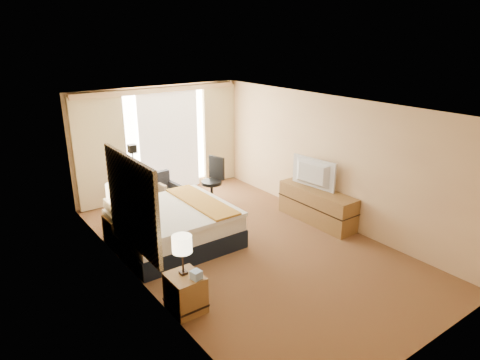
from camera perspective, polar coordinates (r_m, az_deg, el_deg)
floor at (r=8.06m, az=0.85°, el=-8.67°), size 4.20×7.00×0.02m
ceiling at (r=7.23m, az=0.95°, el=9.89°), size 4.20×7.00×0.02m
wall_back at (r=10.44m, az=-10.80°, el=5.14°), size 4.20×0.02×2.60m
wall_front at (r=5.42m, az=24.14°, el=-9.66°), size 4.20×0.02×2.60m
wall_left at (r=6.58m, az=-13.90°, el=-3.41°), size 0.02×7.00×2.60m
wall_right at (r=8.91m, az=11.75°, el=2.69°), size 0.02×7.00×2.60m
headboard at (r=6.77m, az=-14.24°, el=-2.96°), size 0.06×1.85×1.50m
nightstand_left at (r=6.29m, az=-7.29°, el=-14.67°), size 0.45×0.52×0.55m
nightstand_right at (r=8.31m, az=-15.80°, el=-6.46°), size 0.45×0.52×0.55m
media_dresser at (r=9.03m, az=10.19°, el=-3.38°), size 0.50×1.80×0.70m
window at (r=10.51m, az=-9.50°, el=5.43°), size 2.30×0.02×2.30m
curtains at (r=10.31m, az=-10.57°, el=5.60°), size 4.12×0.19×2.56m
bed at (r=8.05m, az=-8.92°, el=-6.07°), size 2.06×1.88×1.00m
loveseat at (r=9.64m, az=-11.65°, el=-2.59°), size 1.30×0.77×0.79m
floor_lamp at (r=8.97m, az=-13.98°, el=1.65°), size 0.21×0.21×1.63m
desk_chair at (r=9.80m, az=-3.59°, el=-0.44°), size 0.54×0.53×1.09m
lamp_left at (r=5.96m, az=-7.74°, el=-8.56°), size 0.28×0.28×0.59m
lamp_right at (r=8.02m, az=-16.39°, el=-1.46°), size 0.31×0.31×0.64m
tissue_box at (r=6.02m, az=-5.87°, el=-12.47°), size 0.16×0.16×0.12m
telephone at (r=8.08m, az=-15.70°, el=-4.76°), size 0.22×0.19×0.07m
television at (r=8.89m, az=9.37°, el=0.82°), size 0.26×1.08×0.62m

